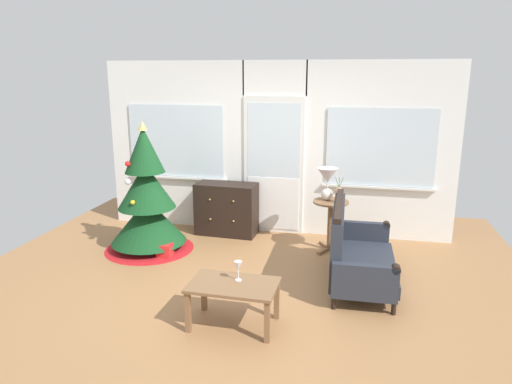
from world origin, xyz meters
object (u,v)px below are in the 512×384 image
(wine_glass, at_px, (238,267))
(gift_box, at_px, (165,251))
(dresser_cabinet, at_px, (227,209))
(side_table, at_px, (330,215))
(christmas_tree, at_px, (147,205))
(coffee_table, at_px, (233,290))
(table_lamp, at_px, (327,180))
(settee_sofa, at_px, (354,252))
(flower_vase, at_px, (339,194))

(wine_glass, height_order, gift_box, wine_glass)
(dresser_cabinet, height_order, side_table, dresser_cabinet)
(side_table, bearing_deg, dresser_cabinet, 166.92)
(christmas_tree, distance_m, side_table, 2.49)
(christmas_tree, bearing_deg, side_table, 10.97)
(coffee_table, bearing_deg, dresser_cabinet, 106.89)
(christmas_tree, bearing_deg, dresser_cabinet, 43.43)
(table_lamp, bearing_deg, wine_glass, -107.97)
(settee_sofa, distance_m, gift_box, 2.46)
(table_lamp, distance_m, flower_vase, 0.25)
(coffee_table, bearing_deg, side_table, 70.25)
(coffee_table, height_order, wine_glass, wine_glass)
(settee_sofa, xyz_separation_m, side_table, (-0.33, 0.98, 0.12))
(settee_sofa, height_order, gift_box, settee_sofa)
(coffee_table, bearing_deg, wine_glass, 70.04)
(dresser_cabinet, xyz_separation_m, coffee_table, (0.77, -2.55, -0.02))
(side_table, distance_m, coffee_table, 2.33)
(wine_glass, bearing_deg, flower_vase, 67.30)
(settee_sofa, relative_size, flower_vase, 4.28)
(settee_sofa, xyz_separation_m, table_lamp, (-0.39, 1.02, 0.61))
(gift_box, bearing_deg, wine_glass, -45.57)
(dresser_cabinet, relative_size, side_table, 1.32)
(christmas_tree, bearing_deg, flower_vase, 9.23)
(settee_sofa, xyz_separation_m, flower_vase, (-0.23, 0.92, 0.44))
(side_table, height_order, gift_box, side_table)
(side_table, bearing_deg, coffee_table, -109.75)
(settee_sofa, relative_size, wine_glass, 7.68)
(dresser_cabinet, height_order, coffee_table, dresser_cabinet)
(wine_glass, bearing_deg, settee_sofa, 46.06)
(christmas_tree, distance_m, coffee_table, 2.40)
(settee_sofa, relative_size, side_table, 2.14)
(dresser_cabinet, bearing_deg, table_lamp, -12.13)
(dresser_cabinet, xyz_separation_m, gift_box, (-0.54, -1.09, -0.30))
(christmas_tree, height_order, flower_vase, christmas_tree)
(settee_sofa, xyz_separation_m, wine_glass, (-1.09, -1.13, 0.20))
(christmas_tree, relative_size, side_table, 2.52)
(dresser_cabinet, distance_m, side_table, 1.61)
(wine_glass, bearing_deg, coffee_table, -109.96)
(gift_box, bearing_deg, settee_sofa, -5.83)
(table_lamp, bearing_deg, flower_vase, -32.01)
(table_lamp, xyz_separation_m, wine_glass, (-0.70, -2.15, -0.41))
(settee_sofa, height_order, table_lamp, table_lamp)
(settee_sofa, xyz_separation_m, coffee_table, (-1.12, -1.21, -0.01))
(christmas_tree, height_order, dresser_cabinet, christmas_tree)
(table_lamp, relative_size, wine_glass, 2.26)
(christmas_tree, distance_m, flower_vase, 2.58)
(flower_vase, bearing_deg, table_lamp, 147.99)
(flower_vase, distance_m, wine_glass, 2.23)
(coffee_table, distance_m, gift_box, 1.98)
(table_lamp, xyz_separation_m, gift_box, (-2.04, -0.77, -0.89))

